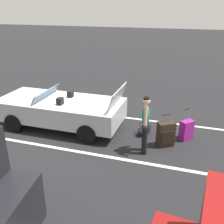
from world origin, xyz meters
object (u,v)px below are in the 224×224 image
object	(u,v)px
suitcase_medium_bright	(186,130)
duffel_bag	(145,130)
convertible_car	(55,109)
suitcase_large_black	(166,134)
traveler_person	(145,122)

from	to	relation	value
suitcase_medium_bright	duffel_bag	xyz separation A→B (m)	(1.27, 0.04, -0.16)
convertible_car	suitcase_large_black	distance (m)	3.73
convertible_car	suitcase_large_black	world-z (taller)	convertible_car
convertible_car	traveler_person	world-z (taller)	traveler_person
suitcase_medium_bright	suitcase_large_black	bearing A→B (deg)	-92.94
traveler_person	suitcase_large_black	bearing A→B (deg)	-143.79
duffel_bag	convertible_car	bearing A→B (deg)	4.87
traveler_person	duffel_bag	bearing A→B (deg)	-89.33
convertible_car	duffel_bag	bearing A→B (deg)	-175.36
convertible_car	traveler_person	distance (m)	3.31
suitcase_large_black	traveler_person	world-z (taller)	traveler_person
convertible_car	suitcase_large_black	size ratio (longest dim) A/B	4.32
convertible_car	suitcase_medium_bright	distance (m)	4.28
duffel_bag	traveler_person	bearing A→B (deg)	100.21
convertible_car	duffel_bag	xyz separation A→B (m)	(-2.99, -0.26, -0.43)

